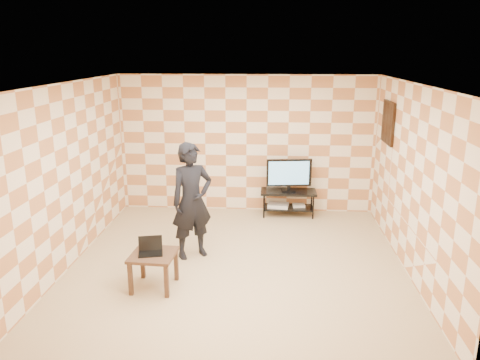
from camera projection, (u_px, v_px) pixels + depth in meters
name	position (u px, v px, depth m)	size (l,w,h in m)	color
floor	(237.00, 263.00, 7.16)	(5.00, 5.00, 0.00)	tan
wall_back	(246.00, 144.00, 9.20)	(5.00, 0.02, 2.70)	beige
wall_front	(218.00, 248.00, 4.39)	(5.00, 0.02, 2.70)	beige
wall_left	(70.00, 175.00, 6.96)	(0.02, 5.00, 2.70)	beige
wall_right	(413.00, 181.00, 6.64)	(0.02, 5.00, 2.70)	beige
ceiling	(237.00, 83.00, 6.43)	(5.00, 5.00, 0.02)	white
wall_art	(388.00, 122.00, 7.97)	(0.04, 0.72, 0.72)	black
tv_stand	(288.00, 197.00, 9.12)	(1.07, 0.48, 0.50)	black
tv	(289.00, 174.00, 8.98)	(0.87, 0.20, 0.63)	black
dvd_player	(278.00, 205.00, 9.15)	(0.40, 0.28, 0.07)	silver
game_console	(299.00, 205.00, 9.17)	(0.23, 0.17, 0.05)	silver
side_table	(153.00, 260.00, 6.32)	(0.62, 0.62, 0.50)	#362317
laptop	(151.00, 249.00, 6.31)	(0.37, 0.32, 0.21)	black
person	(192.00, 201.00, 7.17)	(0.66, 0.43, 1.82)	black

